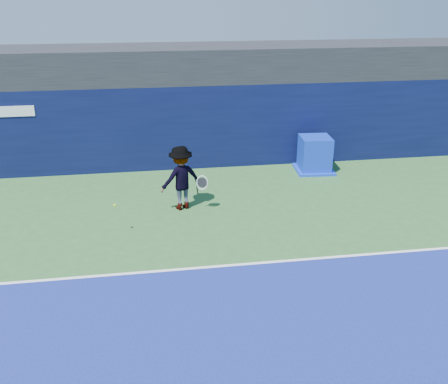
{
  "coord_description": "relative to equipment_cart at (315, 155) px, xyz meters",
  "views": [
    {
      "loc": [
        -1.0,
        -7.2,
        6.15
      ],
      "look_at": [
        0.91,
        5.2,
        1.0
      ],
      "focal_mm": 40.0,
      "sensor_mm": 36.0,
      "label": 1
    }
  ],
  "objects": [
    {
      "name": "tennis_player",
      "position": [
        -4.97,
        -2.6,
        0.39
      ],
      "size": [
        1.48,
        1.1,
        1.93
      ],
      "color": "silver",
      "rests_on": "ground"
    },
    {
      "name": "equipment_cart",
      "position": [
        0.0,
        0.0,
        0.0
      ],
      "size": [
        1.41,
        1.41,
        1.26
      ],
      "color": "#0C29B3",
      "rests_on": "ground"
    },
    {
      "name": "baseline",
      "position": [
        -4.82,
        -6.15,
        -0.57
      ],
      "size": [
        24.0,
        0.1,
        0.01
      ],
      "primitive_type": "cube",
      "color": "white",
      "rests_on": "ground"
    },
    {
      "name": "stadium_band",
      "position": [
        -4.82,
        2.35,
        3.03
      ],
      "size": [
        36.0,
        3.0,
        1.2
      ],
      "primitive_type": "cube",
      "color": "black",
      "rests_on": "back_wall_assembly"
    },
    {
      "name": "back_wall_assembly",
      "position": [
        -4.82,
        1.35,
        0.93
      ],
      "size": [
        36.0,
        1.03,
        3.0
      ],
      "color": "black",
      "rests_on": "ground"
    },
    {
      "name": "ground",
      "position": [
        -4.82,
        -9.15,
        -0.57
      ],
      "size": [
        80.0,
        80.0,
        0.0
      ],
      "primitive_type": "plane",
      "color": "#2E622C",
      "rests_on": "ground"
    },
    {
      "name": "tennis_ball",
      "position": [
        -6.83,
        -4.08,
        0.29
      ],
      "size": [
        0.08,
        0.08,
        0.08
      ],
      "color": "#B3D317",
      "rests_on": "ground"
    }
  ]
}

